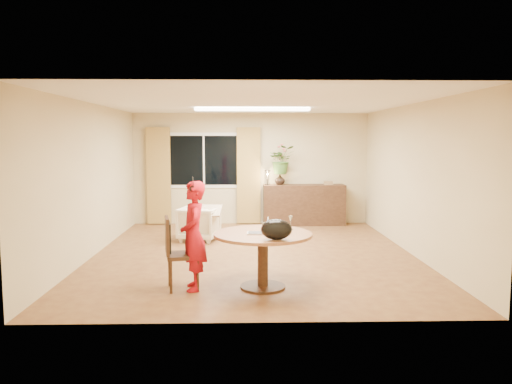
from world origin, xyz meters
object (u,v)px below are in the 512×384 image
dining_table (263,245)px  armchair (199,224)px  dining_chair (183,253)px  child (193,236)px  sideboard (304,205)px

dining_table → armchair: size_ratio=1.79×
dining_table → armchair: dining_table is taller
dining_table → dining_chair: size_ratio=1.35×
child → armchair: bearing=174.9°
dining_table → dining_chair: dining_chair is taller
dining_chair → sideboard: (2.22, 5.00, -0.02)m
dining_table → child: 0.93m
child → sideboard: bearing=148.7°
dining_chair → child: 0.28m
child → sideboard: child is taller
dining_table → child: size_ratio=0.91×
child → sideboard: (2.08, 5.02, -0.25)m
armchair → sideboard: 2.89m
dining_chair → child: child is taller
dining_chair → sideboard: 5.47m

